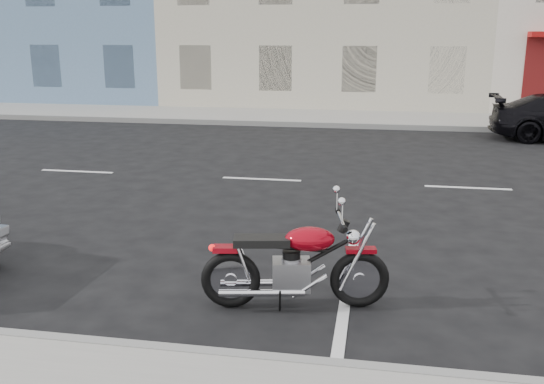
{
  "coord_description": "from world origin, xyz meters",
  "views": [
    {
      "loc": [
        0.28,
        -11.63,
        2.87
      ],
      "look_at": [
        -1.09,
        -3.92,
        0.8
      ],
      "focal_mm": 40.0,
      "sensor_mm": 36.0,
      "label": 1
    }
  ],
  "objects": [
    {
      "name": "sidewalk_far",
      "position": [
        -5.0,
        8.7,
        0.07
      ],
      "size": [
        80.0,
        3.4,
        0.15
      ],
      "primitive_type": "cube",
      "color": "gray",
      "rests_on": "ground"
    },
    {
      "name": "ground",
      "position": [
        0.0,
        0.0,
        0.0
      ],
      "size": [
        120.0,
        120.0,
        0.0
      ],
      "primitive_type": "plane",
      "color": "black",
      "rests_on": "ground"
    },
    {
      "name": "curb_far",
      "position": [
        -5.0,
        7.0,
        0.08
      ],
      "size": [
        80.0,
        0.12,
        0.16
      ],
      "primitive_type": "cube",
      "color": "gray",
      "rests_on": "ground"
    },
    {
      "name": "motorcycle",
      "position": [
        0.18,
        -5.55,
        0.46
      ],
      "size": [
        2.0,
        0.73,
        1.01
      ],
      "rotation": [
        0.0,
        0.0,
        0.18
      ],
      "color": "black",
      "rests_on": "ground"
    }
  ]
}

